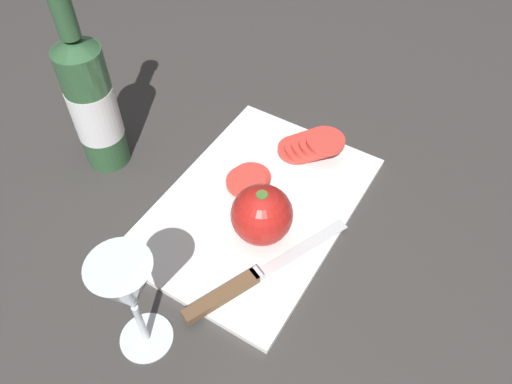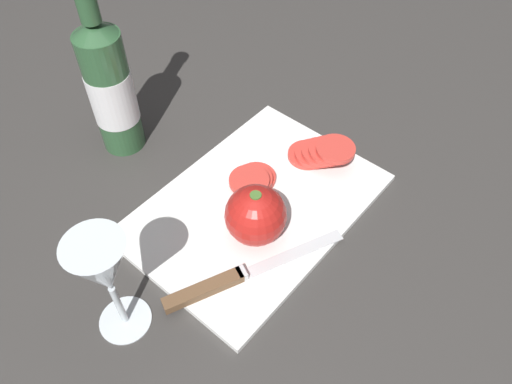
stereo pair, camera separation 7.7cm
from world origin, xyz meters
TOP-DOWN VIEW (x-y plane):
  - ground_plane at (0.00, 0.00)m, footprint 3.00×3.00m
  - cutting_board at (-0.00, 0.01)m, footprint 0.40×0.28m
  - wine_bottle at (0.04, -0.27)m, footprint 0.07×0.07m
  - wine_glass at (0.26, 0.00)m, footprint 0.07×0.07m
  - whole_tomato at (0.04, 0.05)m, footprint 0.09×0.09m
  - knife at (0.14, 0.07)m, footprint 0.27×0.13m
  - tomato_slice_stack_near at (-0.03, -0.02)m, footprint 0.09×0.07m
  - tomato_slice_stack_far at (-0.14, 0.03)m, footprint 0.08×0.11m

SIDE VIEW (x-z plane):
  - ground_plane at x=0.00m, z-range 0.00..0.00m
  - cutting_board at x=0.00m, z-range 0.00..0.01m
  - knife at x=0.14m, z-range 0.01..0.02m
  - tomato_slice_stack_near at x=-0.03m, z-range 0.01..0.04m
  - tomato_slice_stack_far at x=-0.14m, z-range 0.01..0.05m
  - whole_tomato at x=0.04m, z-range 0.01..0.10m
  - wine_bottle at x=0.04m, z-range -0.05..0.29m
  - wine_glass at x=0.26m, z-range 0.04..0.22m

